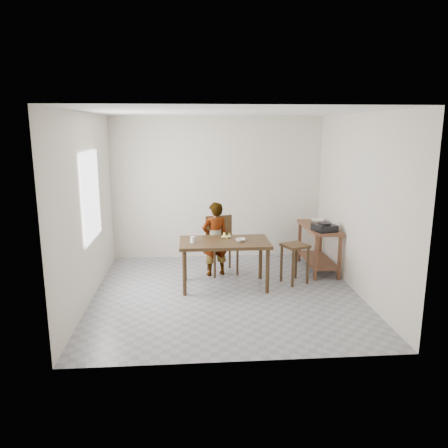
{
  "coord_description": "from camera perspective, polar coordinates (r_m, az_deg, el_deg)",
  "views": [
    {
      "loc": [
        -0.53,
        -6.27,
        2.48
      ],
      "look_at": [
        0.0,
        0.4,
        1.0
      ],
      "focal_mm": 35.0,
      "sensor_mm": 36.0,
      "label": 1
    }
  ],
  "objects": [
    {
      "name": "prep_counter",
      "position": [
        7.89,
        12.21,
        -3.1
      ],
      "size": [
        0.5,
        1.2,
        0.8
      ],
      "primitive_type": null,
      "color": "brown",
      "rests_on": "floor"
    },
    {
      "name": "ceiling",
      "position": [
        6.3,
        0.3,
        14.64
      ],
      "size": [
        4.0,
        4.0,
        0.04
      ],
      "primitive_type": "cube",
      "color": "white",
      "rests_on": "wall_back"
    },
    {
      "name": "banana",
      "position": [
        6.98,
        0.29,
        -1.64
      ],
      "size": [
        0.18,
        0.13,
        0.06
      ],
      "primitive_type": null,
      "rotation": [
        0.0,
        0.0,
        -0.1
      ],
      "color": "gold",
      "rests_on": "dining_table"
    },
    {
      "name": "window_pane",
      "position": [
        6.7,
        -16.92,
        3.52
      ],
      "size": [
        0.02,
        1.1,
        1.3
      ],
      "primitive_type": "cube",
      "color": "silver",
      "rests_on": "wall_left"
    },
    {
      "name": "dining_table",
      "position": [
        6.92,
        0.07,
        -5.23
      ],
      "size": [
        1.4,
        0.8,
        0.75
      ],
      "primitive_type": null,
      "color": "#3B2715",
      "rests_on": "floor"
    },
    {
      "name": "glass_tumbler",
      "position": [
        6.74,
        -4.1,
        -2.04
      ],
      "size": [
        0.09,
        0.09,
        0.09
      ],
      "primitive_type": "cylinder",
      "rotation": [
        0.0,
        0.0,
        0.21
      ],
      "color": "silver",
      "rests_on": "dining_table"
    },
    {
      "name": "floor",
      "position": [
        6.78,
        0.27,
        -9.19
      ],
      "size": [
        4.0,
        4.0,
        0.04
      ],
      "primitive_type": "cube",
      "color": "gray",
      "rests_on": "ground"
    },
    {
      "name": "stool",
      "position": [
        7.21,
        9.2,
        -5.11
      ],
      "size": [
        0.49,
        0.49,
        0.65
      ],
      "primitive_type": null,
      "rotation": [
        0.0,
        0.0,
        0.43
      ],
      "color": "#3B2715",
      "rests_on": "floor"
    },
    {
      "name": "child",
      "position": [
        7.4,
        -1.18,
        -1.98
      ],
      "size": [
        0.53,
        0.42,
        1.27
      ],
      "primitive_type": "imported",
      "rotation": [
        0.0,
        0.0,
        3.43
      ],
      "color": "silver",
      "rests_on": "floor"
    },
    {
      "name": "wall_front",
      "position": [
        4.43,
        2.49,
        -2.33
      ],
      "size": [
        4.0,
        0.04,
        2.7
      ],
      "primitive_type": "cube",
      "color": "beige",
      "rests_on": "ground"
    },
    {
      "name": "dining_chair",
      "position": [
        7.53,
        -0.2,
        -2.85
      ],
      "size": [
        0.57,
        0.57,
        0.98
      ],
      "primitive_type": null,
      "rotation": [
        0.0,
        0.0,
        0.24
      ],
      "color": "#3B2715",
      "rests_on": "floor"
    },
    {
      "name": "wall_back",
      "position": [
        8.39,
        -0.88,
        4.73
      ],
      "size": [
        4.0,
        0.04,
        2.7
      ],
      "primitive_type": "cube",
      "color": "beige",
      "rests_on": "ground"
    },
    {
      "name": "small_bowl",
      "position": [
        6.78,
        2.19,
        -2.11
      ],
      "size": [
        0.17,
        0.17,
        0.05
      ],
      "primitive_type": "imported",
      "rotation": [
        0.0,
        0.0,
        -0.12
      ],
      "color": "silver",
      "rests_on": "dining_table"
    },
    {
      "name": "gas_burner",
      "position": [
        7.44,
        12.98,
        -0.47
      ],
      "size": [
        0.41,
        0.41,
        0.11
      ],
      "primitive_type": "cube",
      "rotation": [
        0.0,
        0.0,
        0.26
      ],
      "color": "black",
      "rests_on": "prep_counter"
    },
    {
      "name": "serving_bowl",
      "position": [
        8.07,
        12.11,
        0.39
      ],
      "size": [
        0.26,
        0.26,
        0.06
      ],
      "primitive_type": "imported",
      "rotation": [
        0.0,
        0.0,
        -0.11
      ],
      "color": "silver",
      "rests_on": "prep_counter"
    },
    {
      "name": "wall_right",
      "position": [
        6.87,
        17.34,
        2.42
      ],
      "size": [
        0.04,
        4.0,
        2.7
      ],
      "primitive_type": "cube",
      "color": "beige",
      "rests_on": "ground"
    },
    {
      "name": "wall_left",
      "position": [
        6.55,
        -17.63,
        1.93
      ],
      "size": [
        0.04,
        4.0,
        2.7
      ],
      "primitive_type": "cube",
      "color": "beige",
      "rests_on": "ground"
    }
  ]
}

